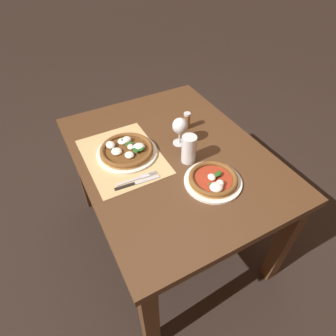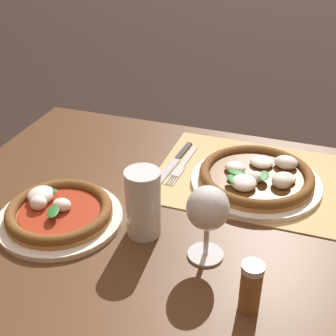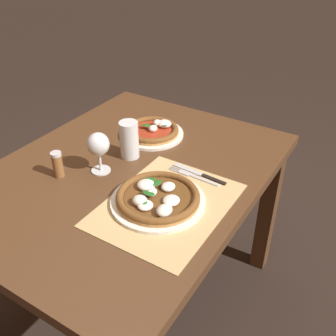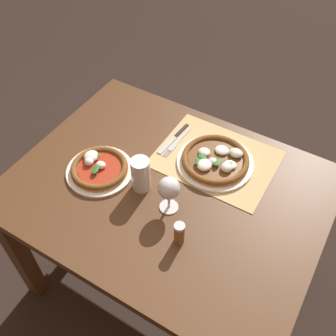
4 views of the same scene
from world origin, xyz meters
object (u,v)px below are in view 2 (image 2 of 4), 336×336
object	(u,v)px
pint_glass	(143,204)
knife	(175,162)
wine_glass	(208,211)
fork	(183,165)
pepper_shaker	(251,287)
pizza_near	(257,177)
pizza_far	(59,213)

from	to	relation	value
pint_glass	knife	size ratio (longest dim) A/B	0.67
pint_glass	knife	xyz separation A→B (m)	(0.03, -0.29, -0.06)
wine_glass	fork	distance (m)	0.35
pepper_shaker	fork	bearing A→B (deg)	-59.25
wine_glass	knife	bearing A→B (deg)	-62.38
pint_glass	fork	distance (m)	0.28
knife	pizza_near	bearing A→B (deg)	170.53
pizza_far	pepper_shaker	size ratio (longest dim) A/B	2.74
pint_glass	pepper_shaker	size ratio (longest dim) A/B	1.49
pizza_far	pint_glass	distance (m)	0.19
wine_glass	pepper_shaker	xyz separation A→B (m)	(-0.10, 0.11, -0.06)
pizza_near	pint_glass	bearing A→B (deg)	52.89
pizza_far	pint_glass	world-z (taller)	pint_glass
pint_glass	wine_glass	bearing A→B (deg)	168.14
knife	fork	bearing A→B (deg)	155.11
fork	pepper_shaker	distance (m)	0.48
fork	wine_glass	bearing A→B (deg)	114.85
pizza_near	pizza_far	xyz separation A→B (m)	(0.38, 0.27, -0.00)
fork	knife	bearing A→B (deg)	-24.89
wine_glass	pepper_shaker	distance (m)	0.16
pint_glass	pepper_shaker	world-z (taller)	pint_glass
pizza_far	fork	xyz separation A→B (m)	(-0.18, -0.30, -0.01)
pizza_far	knife	xyz separation A→B (m)	(-0.16, -0.31, -0.01)
pepper_shaker	wine_glass	bearing A→B (deg)	-45.68
pizza_near	knife	distance (m)	0.22
fork	knife	size ratio (longest dim) A/B	0.93
pizza_far	pepper_shaker	xyz separation A→B (m)	(-0.43, 0.11, 0.03)
pizza_far	fork	world-z (taller)	pizza_far
pizza_near	wine_glass	world-z (taller)	wine_glass
fork	pint_glass	bearing A→B (deg)	90.48
pizza_far	wine_glass	size ratio (longest dim) A/B	1.72
pizza_near	pepper_shaker	bearing A→B (deg)	97.69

